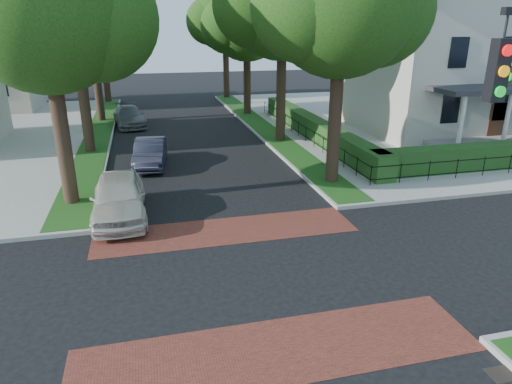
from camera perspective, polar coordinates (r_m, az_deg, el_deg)
ground at (r=13.19m, az=-1.20°, el=-10.60°), size 120.00×120.00×0.00m
sidewalk_ne at (r=37.82m, az=22.16°, el=8.55°), size 30.00×30.00×0.15m
crosswalk_far at (r=15.97m, az=-3.74°, el=-4.85°), size 9.00×2.20×0.01m
crosswalk_near at (r=10.65m, az=2.83°, el=-19.16°), size 9.00×2.20×0.01m
storm_drain at (r=11.31m, az=28.56°, el=-19.32°), size 0.65×0.45×0.01m
grass_strip_ne at (r=31.86m, az=0.72°, el=8.25°), size 1.60×29.80×0.02m
grass_strip_nw at (r=31.02m, az=-19.13°, el=6.81°), size 1.60×29.80×0.02m
tree_right_near at (r=20.01m, az=10.70°, el=22.38°), size 7.75×6.67×10.66m
tree_right_mid at (r=27.55m, az=3.43°, el=22.73°), size 8.25×7.09×11.22m
tree_right_far at (r=36.19m, az=-1.08°, el=20.43°), size 7.25×6.23×9.74m
tree_right_back at (r=45.02m, az=-3.81°, el=20.80°), size 7.50×6.45×10.20m
tree_left_near at (r=18.54m, az=-24.59°, el=20.10°), size 7.50×6.45×10.20m
tree_left_far at (r=35.40m, az=-19.85°, el=19.68°), size 7.00×6.02×9.86m
tree_left_back at (r=44.40m, az=-18.85°, el=20.05°), size 7.75×6.66×10.44m
hedge_main_road at (r=28.61m, az=7.32°, el=7.92°), size 1.00×18.00×1.20m
fence_main_road at (r=28.37m, az=5.78°, el=7.56°), size 0.06×18.00×0.90m
house_victorian at (r=33.57m, az=23.76°, el=17.34°), size 13.00×13.05×12.48m
parked_car_front at (r=17.44m, az=-16.78°, el=-0.64°), size 2.00×4.77×1.61m
parked_car_middle at (r=23.65m, az=-13.07°, el=4.79°), size 1.89×4.27×1.36m
parked_car_rear at (r=33.70m, az=-15.56°, el=9.08°), size 2.53×4.91×1.36m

